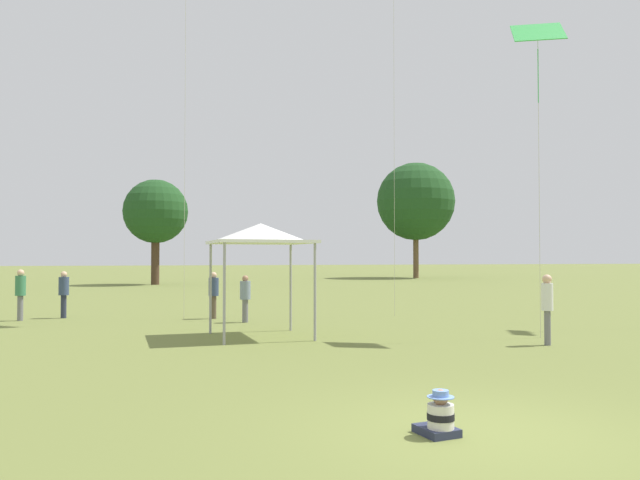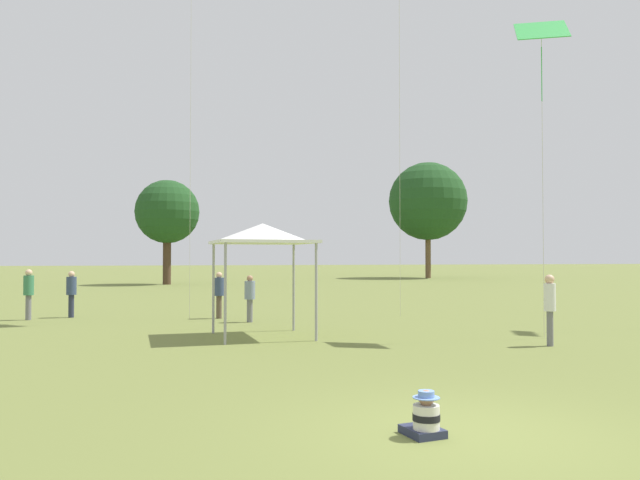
# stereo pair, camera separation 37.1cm
# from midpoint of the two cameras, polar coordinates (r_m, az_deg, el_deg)

# --- Properties ---
(ground_plane) EXTENTS (300.00, 300.00, 0.00)m
(ground_plane) POSITION_cam_midpoint_polar(r_m,az_deg,el_deg) (8.34, 13.24, -16.77)
(ground_plane) COLOR olive
(seated_toddler) EXTENTS (0.49, 0.57, 0.57)m
(seated_toddler) POSITION_cam_midpoint_polar(r_m,az_deg,el_deg) (8.03, 9.52, -15.67)
(seated_toddler) COLOR #282D47
(seated_toddler) RESTS_ON ground
(person_standing_0) EXTENTS (0.37, 0.37, 1.75)m
(person_standing_0) POSITION_cam_midpoint_polar(r_m,az_deg,el_deg) (16.44, 19.45, -5.34)
(person_standing_0) COLOR slate
(person_standing_0) RESTS_ON ground
(person_standing_1) EXTENTS (0.43, 0.43, 1.65)m
(person_standing_1) POSITION_cam_midpoint_polar(r_m,az_deg,el_deg) (22.42, -10.17, -4.61)
(person_standing_1) COLOR brown
(person_standing_1) RESTS_ON ground
(person_standing_2) EXTENTS (0.43, 0.43, 1.75)m
(person_standing_2) POSITION_cam_midpoint_polar(r_m,az_deg,el_deg) (23.79, -26.11, -4.12)
(person_standing_2) COLOR slate
(person_standing_2) RESTS_ON ground
(person_standing_4) EXTENTS (0.46, 0.46, 1.57)m
(person_standing_4) POSITION_cam_midpoint_polar(r_m,az_deg,el_deg) (21.02, -7.36, -4.97)
(person_standing_4) COLOR slate
(person_standing_4) RESTS_ON ground
(person_standing_5) EXTENTS (0.49, 0.49, 1.67)m
(person_standing_5) POSITION_cam_midpoint_polar(r_m,az_deg,el_deg) (24.17, -22.79, -4.25)
(person_standing_5) COLOR #282D42
(person_standing_5) RESTS_ON ground
(canopy_tent) EXTENTS (2.80, 2.80, 3.10)m
(canopy_tent) POSITION_cam_midpoint_polar(r_m,az_deg,el_deg) (17.13, -6.08, 0.51)
(canopy_tent) COLOR white
(canopy_tent) RESTS_ON ground
(kite_3) EXTENTS (1.68, 1.55, 8.74)m
(kite_3) POSITION_cam_midpoint_polar(r_m,az_deg,el_deg) (18.80, 18.73, 17.19)
(kite_3) COLOR green
(kite_3) RESTS_ON ground
(distant_tree_0) EXTENTS (4.98, 4.98, 8.21)m
(distant_tree_0) POSITION_cam_midpoint_polar(r_m,az_deg,el_deg) (50.38, -15.00, 2.49)
(distant_tree_0) COLOR #473323
(distant_tree_0) RESTS_ON ground
(distant_tree_2) EXTENTS (7.95, 7.95, 11.80)m
(distant_tree_2) POSITION_cam_midpoint_polar(r_m,az_deg,el_deg) (64.59, 8.58, 3.49)
(distant_tree_2) COLOR brown
(distant_tree_2) RESTS_ON ground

